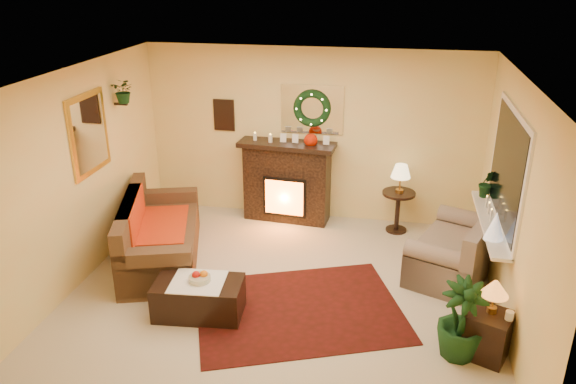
% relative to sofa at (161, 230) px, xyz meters
% --- Properties ---
extents(floor, '(5.00, 5.00, 0.00)m').
position_rel_sofa_xyz_m(floor, '(1.73, -0.45, -0.43)').
color(floor, beige).
rests_on(floor, ground).
extents(ceiling, '(5.00, 5.00, 0.00)m').
position_rel_sofa_xyz_m(ceiling, '(1.73, -0.45, 2.17)').
color(ceiling, white).
rests_on(ceiling, ground).
extents(wall_back, '(5.00, 5.00, 0.00)m').
position_rel_sofa_xyz_m(wall_back, '(1.73, 1.80, 0.87)').
color(wall_back, '#EFD88C').
rests_on(wall_back, ground).
extents(wall_front, '(5.00, 5.00, 0.00)m').
position_rel_sofa_xyz_m(wall_front, '(1.73, -2.70, 0.87)').
color(wall_front, '#EFD88C').
rests_on(wall_front, ground).
extents(wall_left, '(4.50, 4.50, 0.00)m').
position_rel_sofa_xyz_m(wall_left, '(-0.77, -0.45, 0.87)').
color(wall_left, '#EFD88C').
rests_on(wall_left, ground).
extents(wall_right, '(4.50, 4.50, 0.00)m').
position_rel_sofa_xyz_m(wall_right, '(4.23, -0.45, 0.87)').
color(wall_right, '#EFD88C').
rests_on(wall_right, ground).
extents(area_rug, '(2.77, 2.44, 0.01)m').
position_rel_sofa_xyz_m(area_rug, '(2.00, -0.83, -0.42)').
color(area_rug, '#621C10').
rests_on(area_rug, floor).
extents(sofa, '(1.47, 2.22, 0.88)m').
position_rel_sofa_xyz_m(sofa, '(0.00, 0.00, 0.00)').
color(sofa, '#563323').
rests_on(sofa, floor).
extents(red_throw, '(0.73, 1.19, 0.02)m').
position_rel_sofa_xyz_m(red_throw, '(-0.08, 0.11, 0.03)').
color(red_throw, '#C23C27').
rests_on(red_throw, sofa).
extents(fireplace, '(1.30, 0.50, 1.17)m').
position_rel_sofa_xyz_m(fireplace, '(1.39, 1.59, 0.12)').
color(fireplace, black).
rests_on(fireplace, floor).
extents(poinsettia, '(0.20, 0.20, 0.20)m').
position_rel_sofa_xyz_m(poinsettia, '(1.75, 1.55, 0.87)').
color(poinsettia, '#B11700').
rests_on(poinsettia, fireplace).
extents(mantel_candle_a, '(0.06, 0.06, 0.17)m').
position_rel_sofa_xyz_m(mantel_candle_a, '(0.90, 1.60, 0.83)').
color(mantel_candle_a, silver).
rests_on(mantel_candle_a, fireplace).
extents(mantel_candle_b, '(0.06, 0.06, 0.19)m').
position_rel_sofa_xyz_m(mantel_candle_b, '(1.15, 1.54, 0.83)').
color(mantel_candle_b, white).
rests_on(mantel_candle_b, fireplace).
extents(mantel_mirror, '(0.92, 0.02, 0.72)m').
position_rel_sofa_xyz_m(mantel_mirror, '(1.73, 1.78, 1.27)').
color(mantel_mirror, white).
rests_on(mantel_mirror, wall_back).
extents(wreath, '(0.55, 0.11, 0.55)m').
position_rel_sofa_xyz_m(wreath, '(1.73, 1.74, 1.29)').
color(wreath, '#194719').
rests_on(wreath, wall_back).
extents(wall_art, '(0.32, 0.03, 0.48)m').
position_rel_sofa_xyz_m(wall_art, '(0.38, 1.78, 1.12)').
color(wall_art, '#381E11').
rests_on(wall_art, wall_back).
extents(gold_mirror, '(0.03, 0.84, 1.00)m').
position_rel_sofa_xyz_m(gold_mirror, '(-0.75, -0.15, 1.32)').
color(gold_mirror, gold).
rests_on(gold_mirror, wall_left).
extents(hanging_plant, '(0.33, 0.28, 0.36)m').
position_rel_sofa_xyz_m(hanging_plant, '(-0.61, 0.60, 1.54)').
color(hanging_plant, '#194719').
rests_on(hanging_plant, wall_left).
extents(loveseat, '(1.32, 1.66, 0.84)m').
position_rel_sofa_xyz_m(loveseat, '(3.79, 0.39, -0.01)').
color(loveseat, tan).
rests_on(loveseat, floor).
extents(window_frame, '(0.03, 1.86, 1.36)m').
position_rel_sofa_xyz_m(window_frame, '(4.21, 0.10, 1.12)').
color(window_frame, white).
rests_on(window_frame, wall_right).
extents(window_glass, '(0.02, 1.70, 1.22)m').
position_rel_sofa_xyz_m(window_glass, '(4.20, 0.10, 1.12)').
color(window_glass, black).
rests_on(window_glass, wall_right).
extents(window_sill, '(0.22, 1.86, 0.04)m').
position_rel_sofa_xyz_m(window_sill, '(4.11, 0.10, 0.44)').
color(window_sill, white).
rests_on(window_sill, wall_right).
extents(mini_tree, '(0.22, 0.22, 0.33)m').
position_rel_sofa_xyz_m(mini_tree, '(4.08, -0.37, 0.61)').
color(mini_tree, white).
rests_on(mini_tree, window_sill).
extents(sill_plant, '(0.27, 0.22, 0.50)m').
position_rel_sofa_xyz_m(sill_plant, '(4.15, 0.84, 0.66)').
color(sill_plant, '#254822').
rests_on(sill_plant, window_sill).
extents(side_table_round, '(0.52, 0.52, 0.62)m').
position_rel_sofa_xyz_m(side_table_round, '(3.06, 1.47, -0.10)').
color(side_table_round, '#4F3319').
rests_on(side_table_round, floor).
extents(lamp_cream, '(0.28, 0.28, 0.43)m').
position_rel_sofa_xyz_m(lamp_cream, '(3.07, 1.44, 0.45)').
color(lamp_cream, '#E7CB89').
rests_on(lamp_cream, side_table_round).
extents(end_table_square, '(0.53, 0.53, 0.49)m').
position_rel_sofa_xyz_m(end_table_square, '(3.99, -1.26, -0.16)').
color(end_table_square, black).
rests_on(end_table_square, floor).
extents(lamp_tiffany, '(0.27, 0.27, 0.40)m').
position_rel_sofa_xyz_m(lamp_tiffany, '(3.99, -1.22, 0.32)').
color(lamp_tiffany, '#FFA209').
rests_on(lamp_tiffany, end_table_square).
extents(coffee_table, '(1.02, 0.62, 0.41)m').
position_rel_sofa_xyz_m(coffee_table, '(0.90, -1.11, -0.22)').
color(coffee_table, '#4F271A').
rests_on(coffee_table, floor).
extents(fruit_bowl, '(0.24, 0.24, 0.06)m').
position_rel_sofa_xyz_m(fruit_bowl, '(0.92, -1.09, 0.02)').
color(fruit_bowl, '#B6BA9F').
rests_on(fruit_bowl, coffee_table).
extents(floor_palm, '(1.82, 1.82, 2.53)m').
position_rel_sofa_xyz_m(floor_palm, '(3.71, -1.31, 0.02)').
color(floor_palm, '#1A381C').
rests_on(floor_palm, floor).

